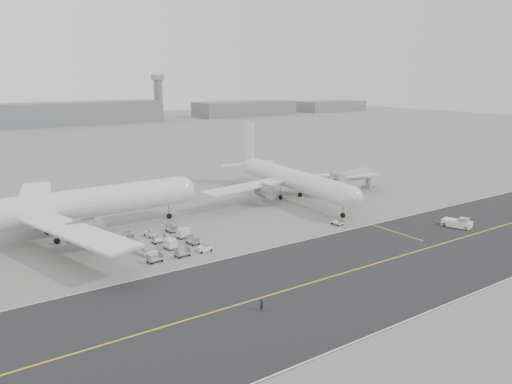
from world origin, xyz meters
TOP-DOWN VIEW (x-y plane):
  - ground at (0.00, 0.00)m, footprint 700.00×700.00m
  - taxiway at (5.02, -17.98)m, footprint 220.00×59.00m
  - horizon_buildings at (30.00, 260.00)m, footprint 520.00×28.00m
  - control_tower at (100.00, 265.00)m, footprint 7.00×7.00m
  - airliner_a at (-26.50, 25.36)m, footprint 59.96×59.28m
  - airliner_b at (30.43, 25.31)m, footprint 50.25×50.98m
  - pushback_tug at (43.08, -13.30)m, footprint 4.13×7.46m
  - jet_bridge at (49.11, 22.38)m, footprint 15.22×3.93m
  - gse_cluster at (-10.81, 9.88)m, footprint 18.36×21.91m
  - stray_dolly at (24.00, 1.70)m, footprint 1.48×2.40m
  - ground_crew_a at (-11.12, -21.11)m, footprint 0.65×0.52m

SIDE VIEW (x-z plane):
  - ground at x=0.00m, z-range 0.00..0.00m
  - horizon_buildings at x=30.00m, z-range -14.00..14.00m
  - gse_cluster at x=-10.81m, z-range -0.96..0.96m
  - stray_dolly at x=24.00m, z-range -0.74..0.74m
  - taxiway at x=5.02m, z-range -0.01..0.03m
  - ground_crew_a at x=-11.12m, z-range 0.00..1.57m
  - pushback_tug at x=43.08m, z-range -0.19..1.92m
  - jet_bridge at x=49.11m, z-range 1.12..6.83m
  - airliner_b at x=30.43m, z-range -3.72..13.87m
  - airliner_a at x=-26.50m, z-range -4.39..16.29m
  - control_tower at x=100.00m, z-range 0.63..31.88m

